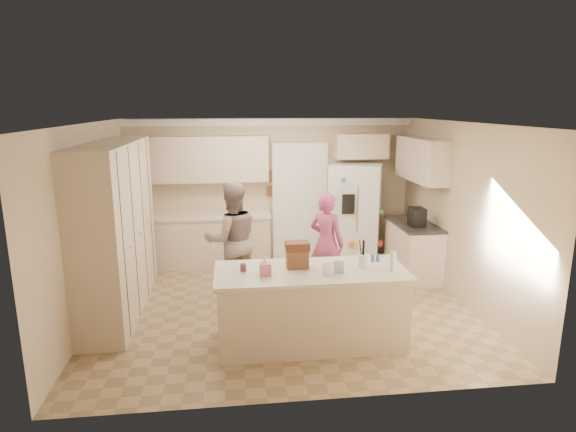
{
  "coord_description": "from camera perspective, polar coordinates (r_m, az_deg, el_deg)",
  "views": [
    {
      "loc": [
        -0.72,
        -6.44,
        2.85
      ],
      "look_at": [
        0.1,
        0.35,
        1.25
      ],
      "focal_mm": 30.0,
      "sensor_mm": 36.0,
      "label": 1
    }
  ],
  "objects": [
    {
      "name": "wall_frame_lower",
      "position": [
        8.88,
        -1.99,
        2.97
      ],
      "size": [
        0.15,
        0.02,
        0.2
      ],
      "primitive_type": "cube",
      "color": "brown",
      "rests_on": "wall_back"
    },
    {
      "name": "back_countertop",
      "position": [
        8.66,
        -9.55,
        -0.03
      ],
      "size": [
        2.24,
        0.63,
        0.04
      ],
      "primitive_type": "cube",
      "color": "beige",
      "rests_on": "back_base_cab"
    },
    {
      "name": "right_upper_cab",
      "position": [
        8.31,
        15.51,
        6.47
      ],
      "size": [
        0.35,
        1.5,
        0.7
      ],
      "primitive_type": "cube",
      "color": "beige",
      "rests_on": "wall_right"
    },
    {
      "name": "shaker_pepper",
      "position": [
        6.14,
        10.65,
        -4.89
      ],
      "size": [
        0.05,
        0.05,
        0.09
      ],
      "primitive_type": "cylinder",
      "color": "#445EB2",
      "rests_on": "island_top"
    },
    {
      "name": "wall_frame_upper",
      "position": [
        8.83,
        -2.01,
        4.69
      ],
      "size": [
        0.15,
        0.02,
        0.2
      ],
      "primitive_type": "cube",
      "color": "brown",
      "rests_on": "wall_back"
    },
    {
      "name": "jam_jar",
      "position": [
        5.71,
        -5.34,
        -6.11
      ],
      "size": [
        0.07,
        0.07,
        0.09
      ],
      "primitive_type": "cylinder",
      "color": "#59263F",
      "rests_on": "island_top"
    },
    {
      "name": "island_top",
      "position": [
        5.76,
        2.73,
        -6.64
      ],
      "size": [
        2.28,
        0.96,
        0.05
      ],
      "primitive_type": "cube",
      "color": "beige",
      "rests_on": "island_base"
    },
    {
      "name": "right_base_cab",
      "position": [
        8.38,
        14.6,
        -3.99
      ],
      "size": [
        0.6,
        1.2,
        0.88
      ],
      "primitive_type": "cube",
      "color": "beige",
      "rests_on": "floor"
    },
    {
      "name": "doorway_casing",
      "position": [
        8.96,
        1.41,
        1.57
      ],
      "size": [
        1.02,
        0.03,
        2.22
      ],
      "primitive_type": "cube",
      "color": "white",
      "rests_on": "floor"
    },
    {
      "name": "back_upper_cab",
      "position": [
        8.63,
        -9.76,
        6.65
      ],
      "size": [
        2.2,
        0.35,
        0.8
      ],
      "primitive_type": "cube",
      "color": "beige",
      "rests_on": "wall_back"
    },
    {
      "name": "dollhouse_body",
      "position": [
        5.78,
        1.11,
        -5.11
      ],
      "size": [
        0.26,
        0.18,
        0.22
      ],
      "primitive_type": "cube",
      "color": "brown",
      "rests_on": "island_top"
    },
    {
      "name": "tissue_box",
      "position": [
        5.57,
        -2.71,
        -6.29
      ],
      "size": [
        0.13,
        0.13,
        0.14
      ],
      "primitive_type": "cube",
      "color": "#D57A86",
      "rests_on": "island_top"
    },
    {
      "name": "shaker_salt",
      "position": [
        6.12,
        10.02,
        -4.92
      ],
      "size": [
        0.05,
        0.05,
        0.09
      ],
      "primitive_type": "cylinder",
      "color": "#445EB2",
      "rests_on": "island_top"
    },
    {
      "name": "wall_left",
      "position": [
        6.89,
        -22.62,
        -0.86
      ],
      "size": [
        0.02,
        4.6,
        2.6
      ],
      "primitive_type": "cube",
      "color": "beige",
      "rests_on": "ground"
    },
    {
      "name": "over_fridge_cab",
      "position": [
        8.92,
        8.65,
        8.19
      ],
      "size": [
        0.95,
        0.35,
        0.45
      ],
      "primitive_type": "cube",
      "color": "beige",
      "rests_on": "wall_back"
    },
    {
      "name": "crown_back",
      "position": [
        8.73,
        -2.19,
        11.05
      ],
      "size": [
        5.2,
        0.08,
        0.12
      ],
      "primitive_type": "cube",
      "color": "white",
      "rests_on": "wall_back"
    },
    {
      "name": "tissue_plume",
      "position": [
        5.53,
        -2.72,
        -5.22
      ],
      "size": [
        0.08,
        0.08,
        0.08
      ],
      "primitive_type": "cone",
      "color": "white",
      "rests_on": "tissue_box"
    },
    {
      "name": "ceiling",
      "position": [
        6.48,
        -0.52,
        11.05
      ],
      "size": [
        5.2,
        4.6,
        0.02
      ],
      "primitive_type": "cube",
      "color": "white",
      "rests_on": "wall_back"
    },
    {
      "name": "coffee_maker",
      "position": [
        8.02,
        15.04,
        -0.11
      ],
      "size": [
        0.22,
        0.28,
        0.3
      ],
      "primitive_type": "cube",
      "color": "black",
      "rests_on": "right_countertop"
    },
    {
      "name": "island_base",
      "position": [
        5.93,
        2.68,
        -10.83
      ],
      "size": [
        2.2,
        0.9,
        0.88
      ],
      "primitive_type": "cube",
      "color": "beige",
      "rests_on": "floor"
    },
    {
      "name": "doorway_opening",
      "position": [
        8.99,
        1.38,
        1.61
      ],
      "size": [
        0.9,
        0.06,
        2.1
      ],
      "primitive_type": "cube",
      "color": "black",
      "rests_on": "floor"
    },
    {
      "name": "dollhouse_roof",
      "position": [
        5.73,
        1.12,
        -3.59
      ],
      "size": [
        0.28,
        0.2,
        0.1
      ],
      "primitive_type": "cube",
      "color": "#592D1E",
      "rests_on": "dollhouse_body"
    },
    {
      "name": "fridge_seam",
      "position": [
        8.54,
        8.52,
        -0.18
      ],
      "size": [
        0.02,
        0.02,
        1.78
      ],
      "primitive_type": "cube",
      "color": "gray",
      "rests_on": "refrigerator"
    },
    {
      "name": "utensil_crock",
      "position": [
        5.91,
        8.92,
        -5.23
      ],
      "size": [
        0.13,
        0.13,
        0.15
      ],
      "primitive_type": "cylinder",
      "color": "white",
      "rests_on": "island_top"
    },
    {
      "name": "right_countertop",
      "position": [
        8.26,
        14.72,
        -0.94
      ],
      "size": [
        0.63,
        1.24,
        0.04
      ],
      "primitive_type": "cube",
      "color": "#2D2B28",
      "rests_on": "right_base_cab"
    },
    {
      "name": "wall_front",
      "position": [
        4.47,
        2.82,
        -7.13
      ],
      "size": [
        5.2,
        0.02,
        2.6
      ],
      "primitive_type": "cube",
      "color": "beige",
      "rests_on": "ground"
    },
    {
      "name": "teen_boy",
      "position": [
        7.22,
        -6.62,
        -2.84
      ],
      "size": [
        0.96,
        0.81,
        1.74
      ],
      "primitive_type": "imported",
      "rotation": [
        0.0,
        0.0,
        3.34
      ],
      "color": "gray",
      "rests_on": "floor"
    },
    {
      "name": "fridge_handle_r",
      "position": [
        8.5,
        8.91,
        0.79
      ],
      "size": [
        0.02,
        0.02,
        0.85
      ],
      "primitive_type": "cylinder",
      "color": "silver",
      "rests_on": "refrigerator"
    },
    {
      "name": "greeting_card_b",
      "position": [
        5.64,
        6.02,
        -5.99
      ],
      "size": [
        0.12,
        0.05,
        0.16
      ],
      "primitive_type": "cube",
      "rotation": [
        0.15,
        0.0,
        -0.1
      ],
      "color": "silver",
      "rests_on": "island_top"
    },
    {
      "name": "refrigerator",
      "position": [
        8.87,
        7.93,
        0.34
      ],
      "size": [
        1.09,
        0.98,
        1.8
      ],
      "primitive_type": "cube",
      "rotation": [
        0.0,
        0.0,
        -0.37
      ],
      "color": "white",
      "rests_on": "floor"
    },
    {
      "name": "greeting_card_a",
      "position": [
        5.56,
        4.62,
        -6.24
      ],
      "size": [
        0.12,
        0.06,
        0.16
      ],
      "primitive_type": "cube",
      "rotation": [
        0.15,
        0.0,
        0.2
      ],
      "color": "white",
      "rests_on": "island_top"
    },
    {
      "name": "teen_girl",
      "position": [
        7.38,
        4.59,
        -3.18
      ],
      "size": [
        0.67,
        0.65,
        1.56
      ],
      "primitive_type": "imported",
      "rotation": [
        0.0,
        0.0,
        2.44
      ],
      "color": "#BB4CA3",
      "rests_on": "floor"
    },
    {
      "name": "wall_back",
      "position": [
        8.91,
        -2.15,
        3.14
      ],
      "size": [
        5.2,
        0.02,
        2.6
      ],
      "primitive_type": "cube",
      "color": "beige",
      "rests_on": "ground"
    },
    {
      "name": "fridge_magnets",
      "position": [
        8.53,
        8.54,
        -0.2
      ],
      "size": [
        0.76,
        0.02,
        1.44
      ],
      "primitive_type": null,
      "color": "tan",
      "rests_on": "refrigerator"
    },
    {
      "name": "pantry_bank",
      "position": [
        7.03,
        -19.68,
        -1.4
      ],
      "size": [
        0.6,
        2.6,
        2.35
      ],
      "primitive_type": "cube",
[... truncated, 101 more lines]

